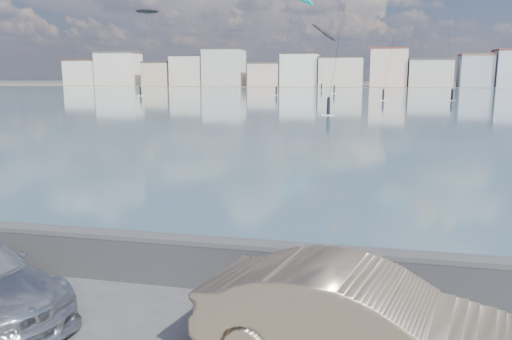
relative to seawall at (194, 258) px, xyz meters
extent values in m
cube|color=#375C65|center=(0.00, 88.80, -0.58)|extent=(500.00, 177.00, 0.00)
cube|color=#4C473D|center=(0.00, 197.30, -0.57)|extent=(500.00, 60.00, 0.00)
cube|color=#28282B|center=(0.00, 0.00, -0.13)|extent=(400.00, 0.35, 0.90)
cylinder|color=#28282B|center=(0.00, 0.00, 0.32)|extent=(400.00, 0.36, 0.36)
cube|color=silver|center=(-112.00, 183.30, 4.42)|extent=(14.00, 11.00, 10.00)
cube|color=#562D23|center=(-112.00, 183.30, 9.72)|extent=(14.28, 11.22, 0.60)
cube|color=silver|center=(-96.50, 183.30, 5.92)|extent=(16.00, 12.00, 13.00)
cube|color=#4C423D|center=(-96.50, 183.30, 12.72)|extent=(16.32, 12.24, 0.60)
cube|color=beige|center=(-79.00, 183.30, 3.92)|extent=(11.00, 10.00, 9.00)
cube|color=#383330|center=(-79.00, 183.30, 8.72)|extent=(11.22, 10.20, 0.60)
cube|color=beige|center=(-66.00, 183.30, 5.17)|extent=(13.00, 11.00, 11.50)
cube|color=#2D2D33|center=(-66.00, 183.30, 11.22)|extent=(13.26, 11.22, 0.60)
cube|color=beige|center=(-51.50, 183.30, 6.42)|extent=(15.00, 12.00, 14.00)
cube|color=#383330|center=(-51.50, 183.30, 13.72)|extent=(15.30, 12.24, 0.60)
cube|color=beige|center=(-35.00, 183.30, 3.67)|extent=(12.00, 10.00, 8.50)
cube|color=#4C423D|center=(-35.00, 183.30, 8.22)|extent=(12.24, 10.20, 0.60)
cube|color=white|center=(-21.50, 183.30, 5.42)|extent=(14.00, 11.00, 12.00)
cube|color=#383330|center=(-21.50, 183.30, 11.72)|extent=(14.28, 11.22, 0.60)
cube|color=beige|center=(-6.00, 183.30, 4.67)|extent=(16.00, 13.00, 10.50)
cube|color=#383330|center=(-6.00, 183.30, 10.22)|extent=(16.32, 13.26, 0.60)
cube|color=beige|center=(11.00, 183.30, 6.17)|extent=(13.00, 10.00, 13.50)
cube|color=brown|center=(11.00, 183.30, 13.22)|extent=(13.26, 10.20, 0.60)
cube|color=beige|center=(25.50, 183.30, 4.17)|extent=(15.00, 12.00, 9.50)
cube|color=#4C423D|center=(25.50, 183.30, 9.22)|extent=(15.30, 12.24, 0.60)
cube|color=#9EA8B7|center=(41.00, 183.30, 4.92)|extent=(11.00, 9.00, 11.00)
cube|color=brown|center=(41.00, 183.30, 10.72)|extent=(11.22, 9.18, 0.60)
imported|color=tan|center=(3.29, -2.37, 0.20)|extent=(4.97, 2.72, 1.55)
cube|color=white|center=(-0.54, 44.56, -0.53)|extent=(1.40, 0.42, 0.08)
cylinder|color=black|center=(-0.54, 44.56, 0.37)|extent=(0.36, 0.36, 1.70)
sphere|color=black|center=(-0.54, 44.56, 1.27)|extent=(0.28, 0.28, 0.28)
cylinder|color=black|center=(0.35, 51.92, 10.79)|extent=(1.81, 14.74, 20.16)
ellipsoid|color=black|center=(-9.44, 143.96, 15.99)|extent=(7.92, 4.92, 6.20)
cube|color=white|center=(-9.07, 135.08, -0.53)|extent=(1.40, 0.42, 0.08)
cylinder|color=black|center=(-9.07, 135.08, 0.37)|extent=(0.36, 0.36, 1.70)
sphere|color=black|center=(-9.07, 135.08, 1.27)|extent=(0.28, 0.28, 0.28)
cylinder|color=black|center=(-9.25, 139.52, 8.35)|extent=(0.40, 8.90, 15.28)
cube|color=white|center=(-3.95, 109.92, -0.53)|extent=(1.40, 0.42, 0.08)
cylinder|color=black|center=(-3.95, 109.92, 0.37)|extent=(0.36, 0.36, 1.70)
sphere|color=black|center=(-3.95, 109.92, 1.27)|extent=(0.28, 0.28, 0.28)
cylinder|color=black|center=(-3.55, 114.22, 17.49)|extent=(0.82, 8.64, 33.56)
ellipsoid|color=black|center=(-43.36, 94.95, 17.11)|extent=(9.02, 7.33, 1.80)
cube|color=white|center=(-42.32, 87.77, -0.53)|extent=(1.40, 0.42, 0.08)
cylinder|color=black|center=(-42.32, 87.77, 0.37)|extent=(0.36, 0.36, 1.70)
sphere|color=black|center=(-42.32, 87.77, 1.27)|extent=(0.28, 0.28, 0.28)
cylinder|color=black|center=(-42.84, 91.36, 8.92)|extent=(1.08, 7.21, 16.41)
cube|color=white|center=(6.18, 78.39, -0.53)|extent=(1.40, 0.42, 0.08)
cylinder|color=black|center=(6.18, 78.39, 0.37)|extent=(0.36, 0.36, 1.70)
sphere|color=black|center=(6.18, 78.39, 1.27)|extent=(0.28, 0.28, 0.28)
cylinder|color=black|center=(7.89, 86.00, 10.93)|extent=(3.45, 15.24, 20.43)
cube|color=white|center=(17.52, 80.95, -0.53)|extent=(1.40, 0.42, 0.08)
cylinder|color=black|center=(17.52, 80.95, 0.37)|extent=(0.36, 0.36, 1.70)
sphere|color=black|center=(17.52, 80.95, 1.27)|extent=(0.28, 0.28, 0.28)
cylinder|color=black|center=(16.96, 85.24, 11.07)|extent=(1.14, 8.61, 20.71)
cube|color=white|center=(-15.21, 95.96, -0.53)|extent=(1.40, 0.42, 0.08)
cylinder|color=black|center=(-15.21, 95.96, 0.37)|extent=(0.36, 0.36, 1.70)
sphere|color=black|center=(-15.21, 95.96, 1.27)|extent=(0.28, 0.28, 0.28)
cylinder|color=black|center=(-14.05, 102.07, 11.16)|extent=(2.36, 12.24, 20.90)
camera|label=1|loc=(3.26, -9.08, 3.64)|focal=35.00mm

